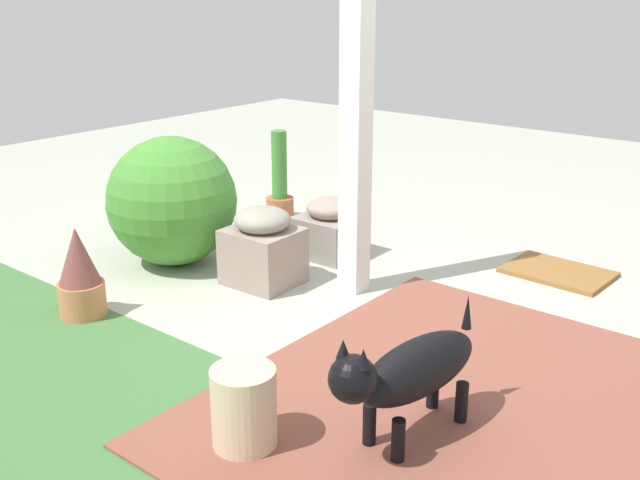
{
  "coord_description": "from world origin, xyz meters",
  "views": [
    {
      "loc": [
        -2.39,
        3.34,
        1.82
      ],
      "look_at": [
        0.22,
        0.12,
        0.39
      ],
      "focal_mm": 41.97,
      "sensor_mm": 36.0,
      "label": 1
    }
  ],
  "objects_px": {
    "terracotta_pot_tall": "(280,187)",
    "ceramic_urn": "(244,409)",
    "stone_planter_near": "(263,247)",
    "stone_planter_nearest": "(330,229)",
    "doormat": "(558,272)",
    "terracotta_pot_spiky": "(80,275)",
    "porch_pillar": "(356,114)",
    "round_shrub": "(172,201)",
    "dog": "(410,371)"
  },
  "relations": [
    {
      "from": "dog",
      "to": "round_shrub",
      "type": "bearing_deg",
      "value": -18.44
    },
    {
      "from": "terracotta_pot_spiky",
      "to": "ceramic_urn",
      "type": "relative_size",
      "value": 1.49
    },
    {
      "from": "porch_pillar",
      "to": "round_shrub",
      "type": "height_order",
      "value": "porch_pillar"
    },
    {
      "from": "terracotta_pot_spiky",
      "to": "stone_planter_near",
      "type": "bearing_deg",
      "value": -114.65
    },
    {
      "from": "terracotta_pot_tall",
      "to": "ceramic_urn",
      "type": "height_order",
      "value": "terracotta_pot_tall"
    },
    {
      "from": "terracotta_pot_spiky",
      "to": "dog",
      "type": "distance_m",
      "value": 2.14
    },
    {
      "from": "doormat",
      "to": "porch_pillar",
      "type": "bearing_deg",
      "value": 49.43
    },
    {
      "from": "round_shrub",
      "to": "terracotta_pot_spiky",
      "type": "height_order",
      "value": "round_shrub"
    },
    {
      "from": "terracotta_pot_tall",
      "to": "doormat",
      "type": "height_order",
      "value": "terracotta_pot_tall"
    },
    {
      "from": "ceramic_urn",
      "to": "round_shrub",
      "type": "bearing_deg",
      "value": -33.49
    },
    {
      "from": "stone_planter_near",
      "to": "ceramic_urn",
      "type": "relative_size",
      "value": 1.41
    },
    {
      "from": "stone_planter_nearest",
      "to": "porch_pillar",
      "type": "bearing_deg",
      "value": 141.69
    },
    {
      "from": "ceramic_urn",
      "to": "dog",
      "type": "bearing_deg",
      "value": -137.42
    },
    {
      "from": "round_shrub",
      "to": "terracotta_pot_spiky",
      "type": "bearing_deg",
      "value": 105.84
    },
    {
      "from": "ceramic_urn",
      "to": "terracotta_pot_tall",
      "type": "bearing_deg",
      "value": -50.69
    },
    {
      "from": "stone_planter_nearest",
      "to": "terracotta_pot_spiky",
      "type": "xyz_separation_m",
      "value": [
        0.47,
        1.7,
        0.06
      ]
    },
    {
      "from": "ceramic_urn",
      "to": "stone_planter_nearest",
      "type": "bearing_deg",
      "value": -60.27
    },
    {
      "from": "stone_planter_near",
      "to": "round_shrub",
      "type": "bearing_deg",
      "value": 8.34
    },
    {
      "from": "round_shrub",
      "to": "dog",
      "type": "height_order",
      "value": "round_shrub"
    },
    {
      "from": "terracotta_pot_tall",
      "to": "ceramic_urn",
      "type": "bearing_deg",
      "value": 129.31
    },
    {
      "from": "porch_pillar",
      "to": "dog",
      "type": "relative_size",
      "value": 2.66
    },
    {
      "from": "terracotta_pot_spiky",
      "to": "doormat",
      "type": "bearing_deg",
      "value": -128.69
    },
    {
      "from": "porch_pillar",
      "to": "dog",
      "type": "xyz_separation_m",
      "value": [
        -1.16,
        1.18,
        -0.77
      ]
    },
    {
      "from": "round_shrub",
      "to": "doormat",
      "type": "bearing_deg",
      "value": -146.18
    },
    {
      "from": "dog",
      "to": "doormat",
      "type": "bearing_deg",
      "value": -83.48
    },
    {
      "from": "stone_planter_nearest",
      "to": "dog",
      "type": "bearing_deg",
      "value": 136.42
    },
    {
      "from": "stone_planter_near",
      "to": "terracotta_pot_tall",
      "type": "xyz_separation_m",
      "value": [
        0.85,
        -1.11,
        0.02
      ]
    },
    {
      "from": "stone_planter_near",
      "to": "dog",
      "type": "relative_size",
      "value": 0.61
    },
    {
      "from": "round_shrub",
      "to": "dog",
      "type": "bearing_deg",
      "value": 161.56
    },
    {
      "from": "round_shrub",
      "to": "porch_pillar",
      "type": "bearing_deg",
      "value": -162.86
    },
    {
      "from": "stone_planter_near",
      "to": "ceramic_urn",
      "type": "height_order",
      "value": "stone_planter_near"
    },
    {
      "from": "porch_pillar",
      "to": "stone_planter_nearest",
      "type": "relative_size",
      "value": 5.19
    },
    {
      "from": "stone_planter_near",
      "to": "doormat",
      "type": "bearing_deg",
      "value": -136.77
    },
    {
      "from": "round_shrub",
      "to": "ceramic_urn",
      "type": "height_order",
      "value": "round_shrub"
    },
    {
      "from": "round_shrub",
      "to": "stone_planter_nearest",
      "type": "bearing_deg",
      "value": -133.19
    },
    {
      "from": "stone_planter_near",
      "to": "terracotta_pot_spiky",
      "type": "height_order",
      "value": "terracotta_pot_spiky"
    },
    {
      "from": "stone_planter_nearest",
      "to": "doormat",
      "type": "bearing_deg",
      "value": -155.13
    },
    {
      "from": "terracotta_pot_tall",
      "to": "ceramic_urn",
      "type": "relative_size",
      "value": 2.02
    },
    {
      "from": "round_shrub",
      "to": "terracotta_pot_tall",
      "type": "height_order",
      "value": "round_shrub"
    },
    {
      "from": "terracotta_pot_tall",
      "to": "dog",
      "type": "bearing_deg",
      "value": 141.39
    },
    {
      "from": "terracotta_pot_tall",
      "to": "dog",
      "type": "distance_m",
      "value": 3.22
    },
    {
      "from": "stone_planter_near",
      "to": "round_shrub",
      "type": "distance_m",
      "value": 0.76
    },
    {
      "from": "stone_planter_nearest",
      "to": "stone_planter_near",
      "type": "xyz_separation_m",
      "value": [
        0.01,
        0.68,
        0.05
      ]
    },
    {
      "from": "porch_pillar",
      "to": "terracotta_pot_spiky",
      "type": "relative_size",
      "value": 4.14
    },
    {
      "from": "stone_planter_nearest",
      "to": "doormat",
      "type": "xyz_separation_m",
      "value": [
        -1.41,
        -0.65,
        -0.18
      ]
    },
    {
      "from": "terracotta_pot_spiky",
      "to": "ceramic_urn",
      "type": "distance_m",
      "value": 1.67
    },
    {
      "from": "round_shrub",
      "to": "doormat",
      "type": "relative_size",
      "value": 1.33
    },
    {
      "from": "porch_pillar",
      "to": "dog",
      "type": "height_order",
      "value": "porch_pillar"
    },
    {
      "from": "porch_pillar",
      "to": "ceramic_urn",
      "type": "xyz_separation_m",
      "value": [
        -0.66,
        1.64,
        -0.92
      ]
    },
    {
      "from": "dog",
      "to": "ceramic_urn",
      "type": "bearing_deg",
      "value": 42.58
    }
  ]
}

